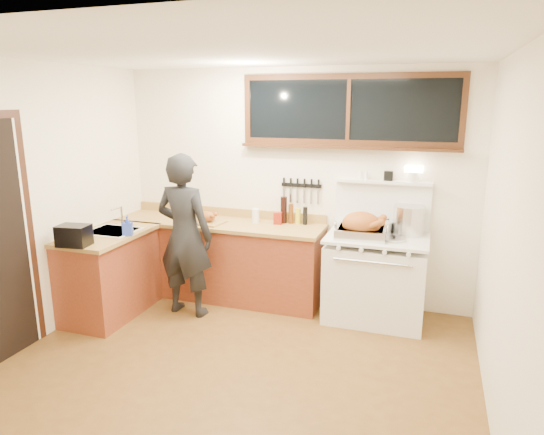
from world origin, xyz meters
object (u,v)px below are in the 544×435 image
(vintage_stove, at_px, (376,276))
(man, at_px, (185,235))
(cutting_board, at_px, (206,219))
(roast_turkey, at_px, (362,227))

(vintage_stove, bearing_deg, man, -165.40)
(cutting_board, relative_size, roast_turkey, 0.79)
(man, height_order, cutting_board, man)
(man, bearing_deg, cutting_board, 83.99)
(cutting_board, xyz_separation_m, roast_turkey, (1.74, -0.03, 0.05))
(vintage_stove, height_order, cutting_board, vintage_stove)
(roast_turkey, bearing_deg, cutting_board, 179.14)
(cutting_board, bearing_deg, vintage_stove, 2.32)
(vintage_stove, relative_size, cutting_board, 3.74)
(man, bearing_deg, vintage_stove, 14.60)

